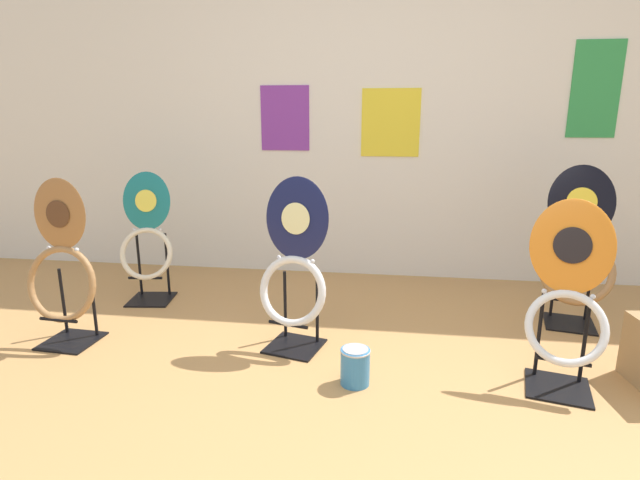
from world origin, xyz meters
TOP-DOWN VIEW (x-y plane):
  - ground_plane at (0.00, 0.00)m, footprint 14.00×14.00m
  - wall_back at (0.00, 2.31)m, footprint 8.00×0.07m
  - toilet_seat_display_woodgrain at (-1.58, 0.82)m, footprint 0.43×0.30m
  - toilet_seat_display_orange_sun at (0.99, 0.73)m, footprint 0.43×0.43m
  - toilet_seat_display_navy_moon at (-0.32, 0.94)m, footprint 0.41×0.34m
  - toilet_seat_display_jazz_black at (1.29, 1.50)m, footprint 0.45×0.41m
  - toilet_seat_display_teal_sax at (-1.43, 1.51)m, footprint 0.37×0.31m
  - paint_can at (0.04, 0.60)m, footprint 0.14×0.14m

SIDE VIEW (x-z plane):
  - ground_plane at x=0.00m, z-range 0.00..0.00m
  - paint_can at x=0.04m, z-range 0.00..0.19m
  - toilet_seat_display_teal_sax at x=-1.43m, z-range -0.02..0.85m
  - toilet_seat_display_woodgrain at x=-1.58m, z-range -0.03..0.89m
  - toilet_seat_display_orange_sun at x=0.99m, z-range 0.00..0.87m
  - toilet_seat_display_navy_moon at x=-0.32m, z-range -0.02..0.92m
  - toilet_seat_display_jazz_black at x=1.29m, z-range -0.02..0.94m
  - wall_back at x=0.00m, z-range 0.00..2.60m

